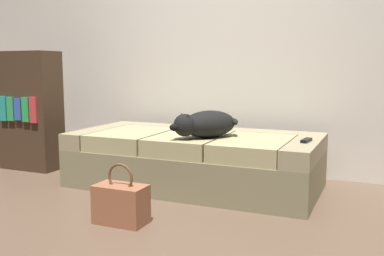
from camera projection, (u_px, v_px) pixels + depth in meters
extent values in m
plane|color=brown|center=(122.00, 230.00, 2.61)|extent=(10.00, 10.00, 0.00)
cube|color=silver|center=(225.00, 18.00, 4.03)|extent=(6.40, 0.10, 2.80)
cube|color=#7C7655|center=(194.00, 168.00, 3.56)|extent=(1.95, 0.93, 0.30)
cube|color=gray|center=(103.00, 135.00, 3.88)|extent=(0.20, 0.93, 0.13)
cube|color=gray|center=(306.00, 150.00, 3.19)|extent=(0.20, 0.93, 0.13)
cube|color=gray|center=(211.00, 135.00, 3.86)|extent=(1.55, 0.20, 0.13)
cube|color=tan|center=(132.00, 139.00, 3.65)|extent=(0.50, 0.71, 0.13)
cube|color=tan|center=(189.00, 143.00, 3.44)|extent=(0.50, 0.71, 0.13)
cube|color=tan|center=(254.00, 148.00, 3.24)|extent=(0.50, 0.71, 0.13)
ellipsoid|color=black|center=(209.00, 124.00, 3.32)|extent=(0.46, 0.51, 0.20)
sphere|color=black|center=(185.00, 125.00, 3.21)|extent=(0.17, 0.17, 0.17)
ellipsoid|color=black|center=(176.00, 127.00, 3.17)|extent=(0.11, 0.11, 0.06)
cone|color=black|center=(188.00, 117.00, 3.16)|extent=(0.04, 0.04, 0.05)
cone|color=black|center=(182.00, 116.00, 3.24)|extent=(0.04, 0.04, 0.05)
ellipsoid|color=black|center=(235.00, 122.00, 3.37)|extent=(0.12, 0.18, 0.05)
cube|color=black|center=(306.00, 140.00, 3.12)|extent=(0.06, 0.15, 0.02)
cube|color=#94573B|center=(121.00, 204.00, 2.71)|extent=(0.32, 0.18, 0.24)
torus|color=brown|center=(120.00, 177.00, 2.69)|extent=(0.18, 0.02, 0.18)
cube|color=#3F2D1E|center=(31.00, 111.00, 4.14)|extent=(0.56, 0.28, 1.10)
cube|color=teal|center=(3.00, 109.00, 4.07)|extent=(0.08, 0.02, 0.23)
cube|color=#2E9C57|center=(11.00, 109.00, 4.04)|extent=(0.08, 0.02, 0.22)
cube|color=#3255B6|center=(18.00, 109.00, 4.00)|extent=(0.08, 0.02, 0.20)
cube|color=green|center=(26.00, 110.00, 3.96)|extent=(0.08, 0.02, 0.22)
cube|color=#C2373B|center=(33.00, 110.00, 3.93)|extent=(0.08, 0.02, 0.23)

